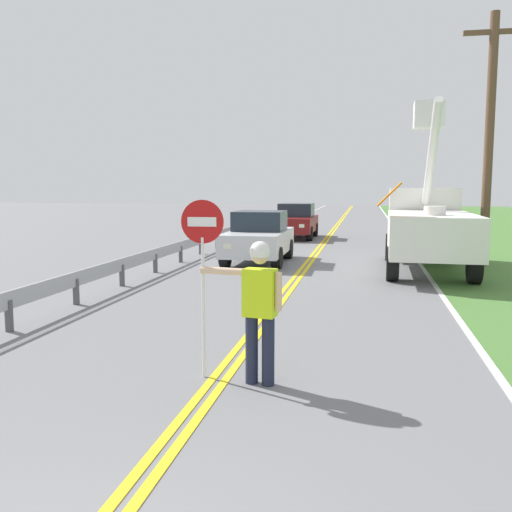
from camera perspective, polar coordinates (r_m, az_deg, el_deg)
centerline_yellow_left at (r=22.28m, az=6.16°, el=0.61°), size 0.11×110.00×0.01m
centerline_yellow_right at (r=22.27m, az=6.62°, el=0.60°), size 0.11×110.00×0.01m
edge_line_right at (r=22.27m, az=15.66°, el=0.39°), size 0.12×110.00×0.01m
edge_line_left at (r=22.85m, az=-2.64°, el=0.80°), size 0.12×110.00×0.01m
flagger_worker at (r=6.98m, az=0.32°, el=-4.86°), size 1.08×0.31×1.83m
stop_sign_paddle at (r=7.16m, az=-5.49°, el=0.78°), size 0.56×0.04×2.33m
utility_bucket_truck at (r=17.80m, az=17.08°, el=3.24°), size 2.83×6.87×5.13m
oncoming_sedan_nearest at (r=18.45m, az=0.29°, el=1.90°), size 1.93×4.12×1.70m
oncoming_sedan_second at (r=27.46m, az=4.10°, el=3.57°), size 1.95×4.12×1.70m
utility_pole_near at (r=19.06m, az=22.77°, el=11.26°), size 1.80×0.28×7.77m
guardrail_left_shoulder at (r=19.75m, az=-6.66°, el=1.28°), size 0.10×32.00×0.71m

